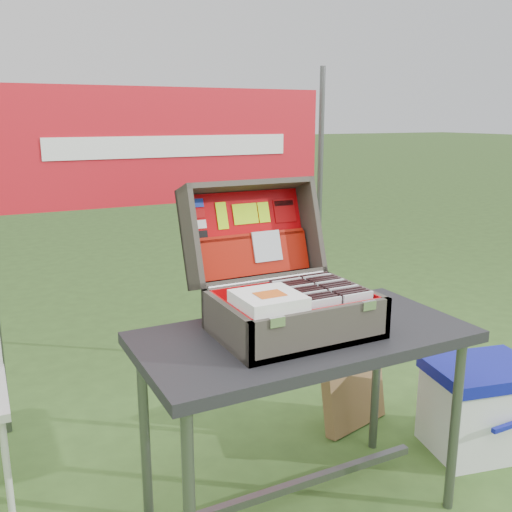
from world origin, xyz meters
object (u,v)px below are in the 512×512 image
table (302,425)px  suitcase (286,262)px  cooler (481,407)px  cardboard_box (353,387)px

table → suitcase: suitcase is taller
cooler → suitcase: bearing=-171.5°
table → cooler: size_ratio=2.53×
suitcase → cardboard_box: suitcase is taller
table → suitcase: size_ratio=2.15×
cardboard_box → cooler: bearing=-61.8°
table → cooler: (0.92, 0.01, -0.16)m
cardboard_box → suitcase: bearing=-162.0°
suitcase → cardboard_box: 1.03m
table → suitcase: bearing=120.4°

